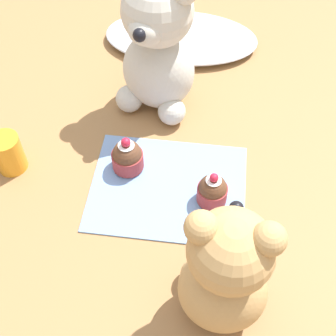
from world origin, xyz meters
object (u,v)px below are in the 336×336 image
cupcake_near_tan_bear (212,190)px  cupcake_near_cream_bear (127,156)px  teddy_bear_cream (157,48)px  juice_glass (8,153)px  teddy_bear_tan (226,273)px

cupcake_near_tan_bear → cupcake_near_cream_bear: bearing=161.0°
teddy_bear_cream → juice_glass: (-0.23, -0.19, -0.10)m
teddy_bear_cream → cupcake_near_cream_bear: 0.20m
juice_glass → cupcake_near_cream_bear: bearing=6.1°
teddy_bear_tan → juice_glass: bearing=-25.6°
teddy_bear_cream → teddy_bear_tan: 0.43m
cupcake_near_tan_bear → juice_glass: 0.35m
teddy_bear_tan → cupcake_near_tan_bear: (-0.02, 0.18, -0.08)m
teddy_bear_cream → juice_glass: teddy_bear_cream is taller
teddy_bear_tan → juice_glass: size_ratio=3.31×
teddy_bear_tan → cupcake_near_cream_bear: (-0.17, 0.23, -0.08)m
cupcake_near_tan_bear → juice_glass: size_ratio=0.93×
teddy_bear_tan → teddy_bear_cream: bearing=-66.7°
teddy_bear_cream → cupcake_near_tan_bear: (0.12, -0.22, -0.10)m
teddy_bear_cream → teddy_bear_tan: bearing=-55.1°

